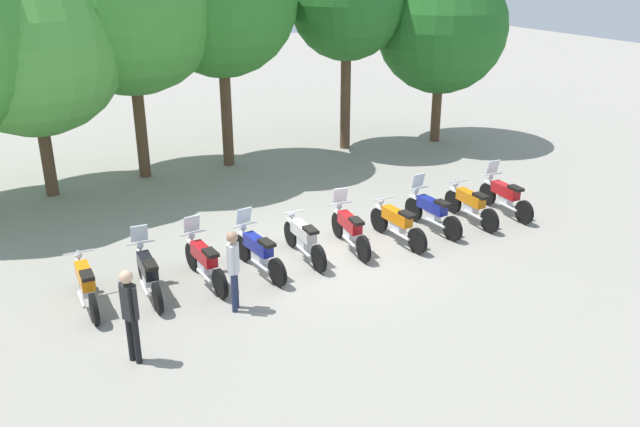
{
  "coord_description": "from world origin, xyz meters",
  "views": [
    {
      "loc": [
        -7.35,
        -12.48,
        6.85
      ],
      "look_at": [
        0.0,
        0.5,
        0.9
      ],
      "focal_mm": 37.51,
      "sensor_mm": 36.0,
      "label": 1
    }
  ],
  "objects_px": {
    "motorcycle_3": "(258,251)",
    "tree_5": "(442,28)",
    "motorcycle_9": "(505,196)",
    "tree_3": "(221,0)",
    "motorcycle_0": "(86,284)",
    "motorcycle_6": "(397,223)",
    "motorcycle_4": "(304,238)",
    "motorcycle_7": "(432,211)",
    "person_1": "(130,309)",
    "tree_2": "(128,0)",
    "person_0": "(234,265)",
    "motorcycle_1": "(148,272)",
    "tree_4": "(347,3)",
    "tree_1": "(29,40)",
    "motorcycle_2": "(204,261)",
    "motorcycle_8": "(470,204)",
    "motorcycle_5": "(350,228)"
  },
  "relations": [
    {
      "from": "motorcycle_6",
      "to": "motorcycle_8",
      "type": "relative_size",
      "value": 1.0
    },
    {
      "from": "motorcycle_0",
      "to": "motorcycle_1",
      "type": "bearing_deg",
      "value": -94.58
    },
    {
      "from": "motorcycle_6",
      "to": "motorcycle_7",
      "type": "xyz_separation_m",
      "value": [
        1.23,
        0.19,
        0.01
      ]
    },
    {
      "from": "motorcycle_2",
      "to": "tree_1",
      "type": "relative_size",
      "value": 0.31
    },
    {
      "from": "motorcycle_2",
      "to": "motorcycle_8",
      "type": "bearing_deg",
      "value": -93.67
    },
    {
      "from": "motorcycle_7",
      "to": "motorcycle_8",
      "type": "height_order",
      "value": "motorcycle_7"
    },
    {
      "from": "motorcycle_9",
      "to": "person_1",
      "type": "height_order",
      "value": "person_1"
    },
    {
      "from": "motorcycle_1",
      "to": "person_0",
      "type": "height_order",
      "value": "person_0"
    },
    {
      "from": "motorcycle_9",
      "to": "tree_3",
      "type": "distance_m",
      "value": 10.49
    },
    {
      "from": "person_1",
      "to": "tree_2",
      "type": "height_order",
      "value": "tree_2"
    },
    {
      "from": "motorcycle_0",
      "to": "motorcycle_6",
      "type": "bearing_deg",
      "value": -91.49
    },
    {
      "from": "motorcycle_7",
      "to": "person_0",
      "type": "distance_m",
      "value": 6.22
    },
    {
      "from": "motorcycle_2",
      "to": "motorcycle_6",
      "type": "distance_m",
      "value": 4.94
    },
    {
      "from": "motorcycle_3",
      "to": "tree_5",
      "type": "distance_m",
      "value": 13.02
    },
    {
      "from": "tree_1",
      "to": "tree_5",
      "type": "bearing_deg",
      "value": -3.59
    },
    {
      "from": "tree_2",
      "to": "tree_4",
      "type": "relative_size",
      "value": 1.17
    },
    {
      "from": "motorcycle_6",
      "to": "motorcycle_8",
      "type": "distance_m",
      "value": 2.47
    },
    {
      "from": "person_1",
      "to": "tree_5",
      "type": "height_order",
      "value": "tree_5"
    },
    {
      "from": "tree_4",
      "to": "motorcycle_2",
      "type": "bearing_deg",
      "value": -137.47
    },
    {
      "from": "motorcycle_2",
      "to": "motorcycle_9",
      "type": "relative_size",
      "value": 1.0
    },
    {
      "from": "motorcycle_4",
      "to": "motorcycle_6",
      "type": "height_order",
      "value": "same"
    },
    {
      "from": "motorcycle_4",
      "to": "motorcycle_7",
      "type": "height_order",
      "value": "motorcycle_7"
    },
    {
      "from": "motorcycle_7",
      "to": "person_1",
      "type": "distance_m",
      "value": 8.61
    },
    {
      "from": "tree_1",
      "to": "tree_2",
      "type": "xyz_separation_m",
      "value": [
        2.89,
        0.36,
        0.94
      ]
    },
    {
      "from": "motorcycle_3",
      "to": "tree_5",
      "type": "bearing_deg",
      "value": -62.12
    },
    {
      "from": "motorcycle_1",
      "to": "motorcycle_6",
      "type": "height_order",
      "value": "motorcycle_1"
    },
    {
      "from": "motorcycle_1",
      "to": "tree_2",
      "type": "bearing_deg",
      "value": -10.95
    },
    {
      "from": "person_1",
      "to": "tree_5",
      "type": "relative_size",
      "value": 0.28
    },
    {
      "from": "tree_1",
      "to": "tree_3",
      "type": "relative_size",
      "value": 0.92
    },
    {
      "from": "motorcycle_4",
      "to": "tree_2",
      "type": "xyz_separation_m",
      "value": [
        -1.56,
        7.89,
        4.92
      ]
    },
    {
      "from": "person_0",
      "to": "tree_5",
      "type": "relative_size",
      "value": 0.26
    },
    {
      "from": "person_1",
      "to": "tree_2",
      "type": "bearing_deg",
      "value": 46.33
    },
    {
      "from": "motorcycle_1",
      "to": "motorcycle_3",
      "type": "xyz_separation_m",
      "value": [
        2.46,
        -0.17,
        0.0
      ]
    },
    {
      "from": "tree_4",
      "to": "person_0",
      "type": "bearing_deg",
      "value": -132.06
    },
    {
      "from": "motorcycle_5",
      "to": "motorcycle_1",
      "type": "bearing_deg",
      "value": 97.41
    },
    {
      "from": "motorcycle_2",
      "to": "tree_1",
      "type": "xyz_separation_m",
      "value": [
        -1.98,
        7.55,
        3.97
      ]
    },
    {
      "from": "person_0",
      "to": "tree_5",
      "type": "distance_m",
      "value": 14.52
    },
    {
      "from": "person_0",
      "to": "tree_1",
      "type": "distance_m",
      "value": 9.87
    },
    {
      "from": "motorcycle_3",
      "to": "motorcycle_1",
      "type": "bearing_deg",
      "value": 80.76
    },
    {
      "from": "person_1",
      "to": "motorcycle_1",
      "type": "bearing_deg",
      "value": 41.25
    },
    {
      "from": "motorcycle_2",
      "to": "tree_3",
      "type": "xyz_separation_m",
      "value": [
        3.73,
        7.73,
        4.82
      ]
    },
    {
      "from": "motorcycle_3",
      "to": "person_0",
      "type": "height_order",
      "value": "person_0"
    },
    {
      "from": "tree_3",
      "to": "tree_5",
      "type": "distance_m",
      "value": 8.13
    },
    {
      "from": "motorcycle_0",
      "to": "motorcycle_2",
      "type": "relative_size",
      "value": 1.0
    },
    {
      "from": "motorcycle_0",
      "to": "person_0",
      "type": "relative_size",
      "value": 1.27
    },
    {
      "from": "person_0",
      "to": "tree_1",
      "type": "xyz_separation_m",
      "value": [
        -2.09,
        9.0,
        3.48
      ]
    },
    {
      "from": "person_0",
      "to": "motorcycle_9",
      "type": "bearing_deg",
      "value": 43.23
    },
    {
      "from": "person_1",
      "to": "tree_1",
      "type": "bearing_deg",
      "value": 62.08
    },
    {
      "from": "tree_5",
      "to": "tree_3",
      "type": "bearing_deg",
      "value": 172.57
    },
    {
      "from": "motorcycle_3",
      "to": "motorcycle_0",
      "type": "bearing_deg",
      "value": 79.82
    }
  ]
}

